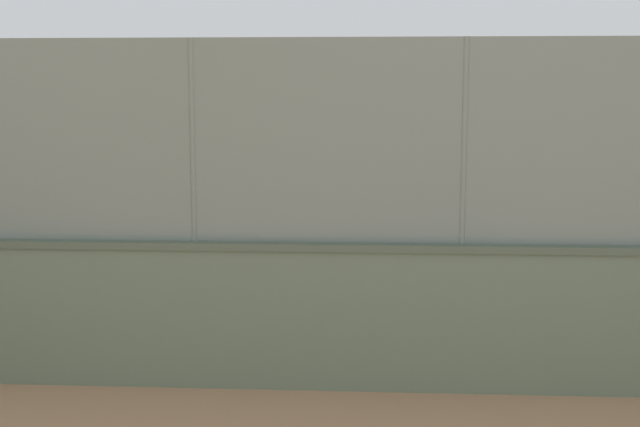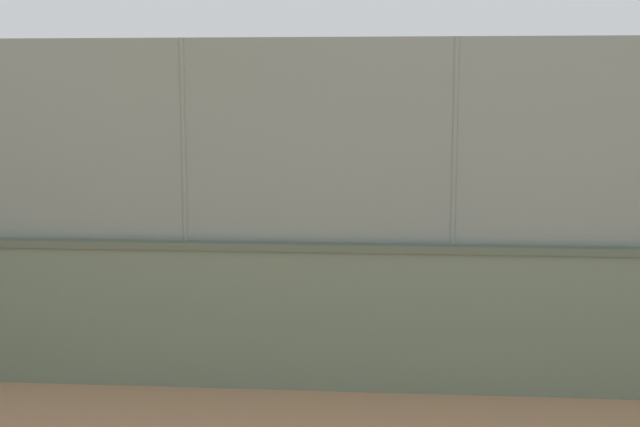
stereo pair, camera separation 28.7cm
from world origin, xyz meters
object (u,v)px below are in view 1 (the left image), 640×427
at_px(player_baseline_waiting, 158,218).
at_px(player_foreground_swinging, 308,188).
at_px(sports_ball, 202,195).
at_px(player_at_service_line, 490,193).

bearing_deg(player_baseline_waiting, player_foreground_swinging, -114.06).
bearing_deg(sports_ball, player_baseline_waiting, -44.39).
relative_size(player_foreground_swinging, player_at_service_line, 0.88).
distance_m(player_baseline_waiting, player_foreground_swinging, 5.87).
xyz_separation_m(player_foreground_swinging, player_at_service_line, (-4.50, 1.65, 0.13)).
xyz_separation_m(player_at_service_line, sports_ball, (5.71, 4.86, 0.48)).
distance_m(player_baseline_waiting, sports_ball, 1.77).
xyz_separation_m(player_foreground_swinging, sports_ball, (1.21, 6.51, 0.61)).
distance_m(player_foreground_swinging, player_at_service_line, 4.79).
relative_size(player_baseline_waiting, player_at_service_line, 0.87).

